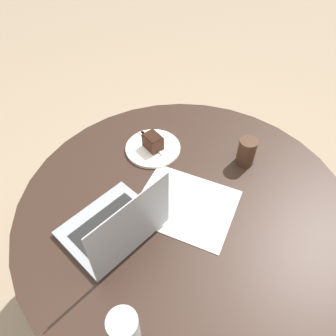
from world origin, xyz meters
The scene contains 9 objects.
ground_plane centered at (0.00, 0.00, 0.00)m, with size 12.00×12.00×0.00m, color gray.
dining_table centered at (0.00, 0.00, 0.60)m, with size 1.20×1.20×0.74m.
paper_document centered at (0.00, 0.00, 0.74)m, with size 0.38×0.33×0.00m.
plate centered at (-0.26, 0.17, 0.74)m, with size 0.23×0.23×0.01m.
cake_slice centered at (-0.26, 0.17, 0.78)m, with size 0.09×0.08×0.06m.
fork centered at (-0.30, 0.19, 0.75)m, with size 0.17×0.09×0.00m.
coffee_glass centered at (0.08, 0.31, 0.79)m, with size 0.07×0.07×0.11m.
water_glass centered at (0.10, -0.46, 0.80)m, with size 0.08×0.08×0.13m.
laptop centered at (-0.13, -0.23, 0.78)m, with size 0.29×0.34×0.26m.
Camera 1 is at (0.33, -0.61, 1.69)m, focal length 35.00 mm.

